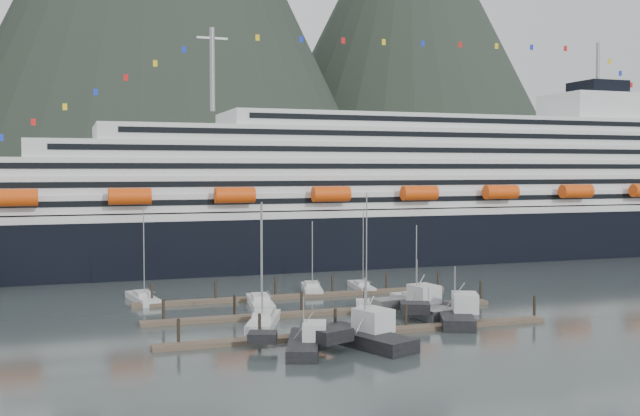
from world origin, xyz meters
The scene contains 17 objects.
ground centered at (0.00, 0.00, 0.00)m, with size 1600.00×1600.00×0.00m, color #404B4A.
mountains centered at (52.48, 588.54, 163.40)m, with size 870.00×440.00×420.00m.
cruise_ship centered at (30.03, 54.94, 12.04)m, with size 210.00×30.40×50.30m.
dock_near centered at (-4.93, -9.95, 0.31)m, with size 48.18×2.28×3.20m.
dock_mid centered at (-4.93, 3.05, 0.31)m, with size 48.18×2.28×3.20m.
dock_far centered at (-4.93, 16.05, 0.31)m, with size 48.18×2.28×3.20m.
sailboat_b centered at (-11.91, 10.70, 0.44)m, with size 4.42×11.52×14.95m.
sailboat_c centered at (-14.69, -1.71, 0.45)m, with size 6.84×11.11×15.73m.
sailboat_d centered at (0.34, 1.95, 0.44)m, with size 6.53×11.36×16.52m.
sailboat_e centered at (-27.00, 19.99, 0.42)m, with size 4.24×10.29×14.28m.
sailboat_f centered at (-1.32, 19.99, 0.41)m, with size 4.76×9.69×11.59m.
sailboat_g centered at (6.97, 19.99, 0.40)m, with size 3.20×9.25×13.49m.
sailboat_h centered at (9.32, 6.32, 0.41)m, with size 3.36×9.01×11.67m.
trawler_a centered at (-13.90, -14.96, 0.83)m, with size 9.33×11.81×6.24m.
trawler_b centered at (-6.93, -15.05, 1.00)m, with size 10.83×13.08×8.14m.
trawler_d centered at (8.39, -7.07, 0.96)m, with size 11.07×13.36×7.70m.
trawler_e centered at (6.18, -0.98, 0.98)m, with size 9.75×12.71×7.96m.
Camera 1 is at (-37.34, -89.31, 19.13)m, focal length 42.00 mm.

